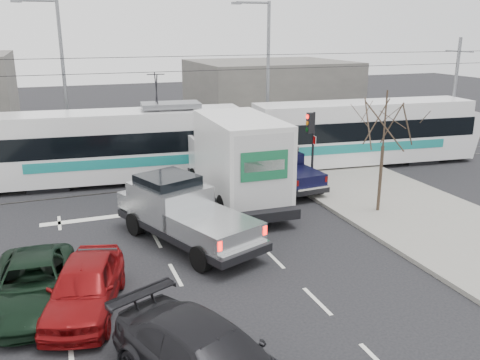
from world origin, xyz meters
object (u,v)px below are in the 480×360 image
object	(u,v)px
box_truck	(236,160)
red_car	(85,286)
green_car	(33,284)
silver_pickup	(181,211)
street_lamp_near	(265,70)
bare_tree	(385,124)
tram	(247,138)
traffic_signal	(311,134)
navy_pickup	(284,168)
street_lamp_far	(60,73)

from	to	relation	value
box_truck	red_car	world-z (taller)	box_truck
green_car	red_car	world-z (taller)	red_car
silver_pickup	box_truck	size ratio (longest dim) A/B	0.84
street_lamp_near	silver_pickup	distance (m)	14.55
bare_tree	tram	bearing A→B (deg)	109.53
bare_tree	traffic_signal	xyz separation A→B (m)	(-1.13, 4.00, -1.05)
navy_pickup	red_car	size ratio (longest dim) A/B	1.12
navy_pickup	box_truck	bearing A→B (deg)	-160.99
tram	box_truck	xyz separation A→B (m)	(-2.30, -4.52, 0.06)
bare_tree	street_lamp_near	world-z (taller)	street_lamp_near
street_lamp_far	navy_pickup	xyz separation A→B (m)	(9.66, -8.78, -4.14)
street_lamp_near	green_car	xyz separation A→B (m)	(-13.13, -14.39, -4.47)
street_lamp_near	box_truck	distance (m)	9.94
bare_tree	red_car	distance (m)	13.00
box_truck	green_car	xyz separation A→B (m)	(-8.31, -6.30, -1.30)
bare_tree	silver_pickup	distance (m)	8.82
street_lamp_far	box_truck	world-z (taller)	street_lamp_far
navy_pickup	tram	bearing A→B (deg)	97.49
street_lamp_near	street_lamp_far	world-z (taller)	same
silver_pickup	green_car	size ratio (longest dim) A/B	1.44
street_lamp_far	silver_pickup	world-z (taller)	street_lamp_far
traffic_signal	box_truck	bearing A→B (deg)	-171.60
traffic_signal	street_lamp_near	distance (m)	7.91
box_truck	green_car	distance (m)	10.51
silver_pickup	green_car	world-z (taller)	silver_pickup
tram	red_car	distance (m)	14.91
bare_tree	green_car	distance (m)	14.08
tram	street_lamp_far	bearing A→B (deg)	153.82
street_lamp_near	navy_pickup	world-z (taller)	street_lamp_near
box_truck	green_car	world-z (taller)	box_truck
tram	green_car	size ratio (longest dim) A/B	5.64
tram	green_car	xyz separation A→B (m)	(-10.61, -10.82, -1.24)
street_lamp_far	green_car	bearing A→B (deg)	-95.69
tram	navy_pickup	size ratio (longest dim) A/B	5.45
street_lamp_near	navy_pickup	distance (m)	8.16
street_lamp_far	red_car	size ratio (longest dim) A/B	2.09
street_lamp_near	red_car	distance (m)	19.73
silver_pickup	red_car	bearing A→B (deg)	-155.26
tram	silver_pickup	world-z (taller)	tram
bare_tree	box_truck	size ratio (longest dim) A/B	0.63
street_lamp_far	box_truck	size ratio (longest dim) A/B	1.13
traffic_signal	navy_pickup	size ratio (longest dim) A/B	0.75
street_lamp_far	green_car	distance (m)	17.07
traffic_signal	street_lamp_far	xyz separation A→B (m)	(-10.66, 9.50, 2.37)
bare_tree	box_truck	distance (m)	6.42
traffic_signal	street_lamp_far	distance (m)	14.47
street_lamp_near	box_truck	size ratio (longest dim) A/B	1.13
box_truck	navy_pickup	bearing A→B (deg)	25.11
street_lamp_far	silver_pickup	distance (m)	14.37
traffic_signal	silver_pickup	xyz separation A→B (m)	(-7.29, -3.90, -1.59)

